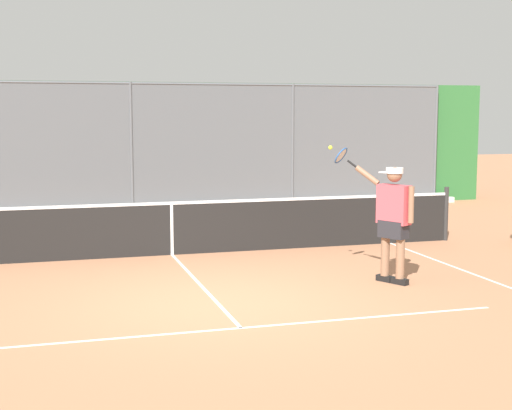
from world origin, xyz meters
The scene contains 5 objects.
ground_plane centered at (0.00, 0.00, 0.00)m, with size 60.00×60.00×0.00m, color #B27551.
court_line_markings centered at (0.00, 1.59, 0.00)m, with size 8.66×8.67×0.01m.
fence_backdrop centered at (0.00, -9.96, 1.64)m, with size 20.10×1.37×3.31m.
tennis_net centered at (0.00, -3.55, 0.49)m, with size 11.12×0.09×1.07m.
tennis_player centered at (-2.78, -0.46, 1.03)m, with size 0.94×1.18×2.03m.
Camera 1 is at (2.22, 9.47, 2.54)m, focal length 52.18 mm.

